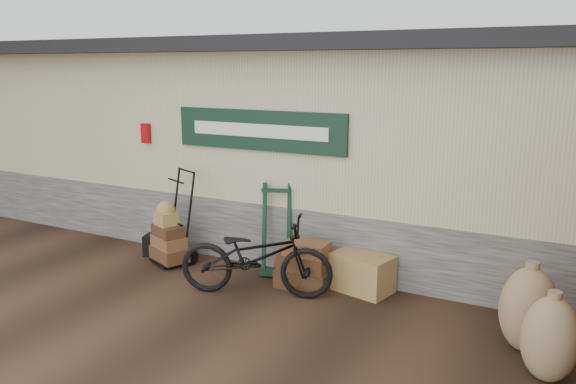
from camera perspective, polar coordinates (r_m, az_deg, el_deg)
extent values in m
plane|color=black|center=(7.25, -4.66, -10.17)|extent=(80.00, 80.00, 0.00)
cube|color=#4C4C47|center=(9.42, 4.21, -1.82)|extent=(14.00, 3.54, 0.90)
cube|color=tan|center=(9.16, 4.36, 7.30)|extent=(14.00, 3.50, 2.10)
cube|color=black|center=(8.98, 4.10, 14.54)|extent=(14.40, 4.10, 0.20)
cube|color=black|center=(7.71, -2.98, 6.27)|extent=(2.60, 0.06, 0.55)
cube|color=white|center=(7.68, -3.11, 6.25)|extent=(2.10, 0.01, 0.18)
cube|color=#9E0B0D|center=(8.90, -14.19, 5.81)|extent=(0.14, 0.10, 0.30)
cube|color=olive|center=(7.28, 7.53, -8.13)|extent=(0.82, 0.63, 0.48)
cube|color=black|center=(8.78, -13.30, -5.25)|extent=(0.38, 0.35, 0.31)
imported|color=black|center=(6.99, -3.28, -6.12)|extent=(1.24, 2.04, 1.12)
ellipsoid|color=olive|center=(6.18, 23.21, -10.94)|extent=(0.60, 0.52, 0.89)
ellipsoid|color=olive|center=(5.74, 25.07, -13.40)|extent=(0.55, 0.48, 0.82)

